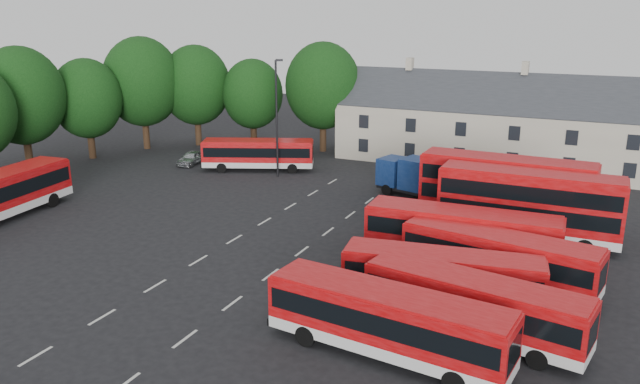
{
  "coord_description": "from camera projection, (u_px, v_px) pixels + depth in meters",
  "views": [
    {
      "loc": [
        21.48,
        -30.59,
        14.52
      ],
      "look_at": [
        3.59,
        7.71,
        2.2
      ],
      "focal_mm": 35.0,
      "sensor_mm": 36.0,
      "label": 1
    }
  ],
  "objects": [
    {
      "name": "ground",
      "position": [
        217.0,
        249.0,
        39.4
      ],
      "size": [
        140.0,
        140.0,
        0.0
      ],
      "primitive_type": "plane",
      "color": "black",
      "rests_on": "ground"
    },
    {
      "name": "lane_markings",
      "position": [
        267.0,
        245.0,
        40.12
      ],
      "size": [
        5.15,
        33.8,
        0.01
      ],
      "color": "beige",
      "rests_on": "ground"
    },
    {
      "name": "treeline",
      "position": [
        150.0,
        92.0,
        62.8
      ],
      "size": [
        29.92,
        32.59,
        12.01
      ],
      "color": "black",
      "rests_on": "ground"
    },
    {
      "name": "terrace_houses",
      "position": [
        520.0,
        128.0,
        58.73
      ],
      "size": [
        35.7,
        7.13,
        10.06
      ],
      "color": "beige",
      "rests_on": "ground"
    },
    {
      "name": "bus_row_a",
      "position": [
        387.0,
        318.0,
        26.76
      ],
      "size": [
        11.03,
        3.63,
        3.06
      ],
      "rotation": [
        0.0,
        0.0,
        -0.11
      ],
      "color": "silver",
      "rests_on": "ground"
    },
    {
      "name": "bus_row_b",
      "position": [
        474.0,
        302.0,
        28.39
      ],
      "size": [
        10.5,
        4.02,
        2.9
      ],
      "rotation": [
        0.0,
        0.0,
        -0.17
      ],
      "color": "silver",
      "rests_on": "ground"
    },
    {
      "name": "bus_row_c",
      "position": [
        442.0,
        274.0,
        31.57
      ],
      "size": [
        10.24,
        3.78,
        2.83
      ],
      "rotation": [
        0.0,
        0.0,
        0.15
      ],
      "color": "silver",
      "rests_on": "ground"
    },
    {
      "name": "bus_row_d",
      "position": [
        499.0,
        255.0,
        33.76
      ],
      "size": [
        10.81,
        4.16,
        2.98
      ],
      "rotation": [
        0.0,
        0.0,
        -0.17
      ],
      "color": "silver",
      "rests_on": "ground"
    },
    {
      "name": "bus_row_e",
      "position": [
        462.0,
        231.0,
        37.01
      ],
      "size": [
        11.47,
        3.14,
        3.21
      ],
      "rotation": [
        0.0,
        0.0,
        0.05
      ],
      "color": "silver",
      "rests_on": "ground"
    },
    {
      "name": "bus_dd_south",
      "position": [
        529.0,
        202.0,
        40.26
      ],
      "size": [
        11.4,
        2.7,
        4.67
      ],
      "rotation": [
        0.0,
        0.0,
        0.0
      ],
      "color": "silver",
      "rests_on": "ground"
    },
    {
      "name": "bus_dd_north",
      "position": [
        506.0,
        187.0,
        43.37
      ],
      "size": [
        11.79,
        3.0,
        4.81
      ],
      "rotation": [
        0.0,
        0.0,
        -0.02
      ],
      "color": "silver",
      "rests_on": "ground"
    },
    {
      "name": "bus_north",
      "position": [
        258.0,
        152.0,
        58.48
      ],
      "size": [
        10.39,
        6.16,
        2.91
      ],
      "rotation": [
        0.0,
        0.0,
        0.4
      ],
      "color": "silver",
      "rests_on": "ground"
    },
    {
      "name": "box_truck",
      "position": [
        423.0,
        177.0,
        49.58
      ],
      "size": [
        7.66,
        4.1,
        3.2
      ],
      "rotation": [
        0.0,
        0.0,
        -0.26
      ],
      "color": "black",
      "rests_on": "ground"
    },
    {
      "name": "silver_car",
      "position": [
        191.0,
        158.0,
        61.08
      ],
      "size": [
        2.0,
        3.97,
        1.3
      ],
      "primitive_type": "imported",
      "rotation": [
        0.0,
        0.0,
        0.13
      ],
      "color": "#A8ABB0",
      "rests_on": "ground"
    },
    {
      "name": "lamppost",
      "position": [
        277.0,
        115.0,
        55.17
      ],
      "size": [
        0.72,
        0.49,
        10.51
      ],
      "rotation": [
        0.0,
        0.0,
        0.41
      ],
      "color": "black",
      "rests_on": "ground"
    }
  ]
}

